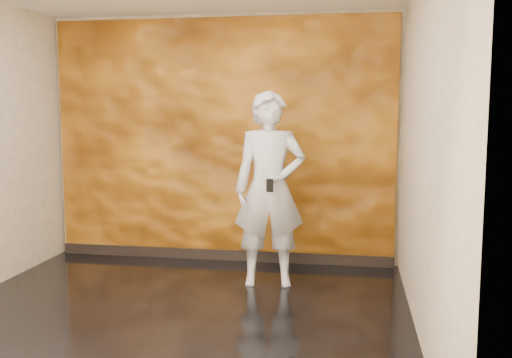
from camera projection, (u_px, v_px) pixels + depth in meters
name	position (u px, v px, depth m)	size (l,w,h in m)	color
room	(166.00, 152.00, 4.57)	(4.02, 4.02, 2.81)	black
feature_wall	(222.00, 141.00, 6.49)	(3.90, 0.06, 2.75)	orange
baseboard	(222.00, 255.00, 6.61)	(3.90, 0.04, 0.12)	black
man	(270.00, 189.00, 5.61)	(0.70, 0.46, 1.92)	#9EA3AE
phone	(270.00, 185.00, 5.31)	(0.07, 0.01, 0.13)	black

